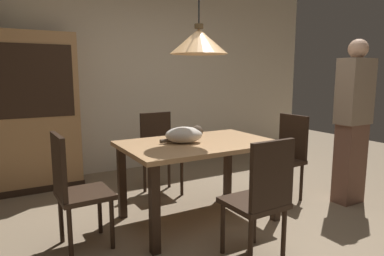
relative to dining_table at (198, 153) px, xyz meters
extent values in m
plane|color=#847056|center=(0.07, -0.59, -0.65)|extent=(10.00, 10.00, 0.00)
cube|color=beige|center=(0.07, 2.06, 0.80)|extent=(6.40, 0.10, 2.90)
cube|color=tan|center=(0.00, 0.00, 0.08)|extent=(1.40, 0.90, 0.04)
cube|color=black|center=(-0.62, -0.39, -0.29)|extent=(0.07, 0.07, 0.71)
cube|color=black|center=(0.62, -0.39, -0.29)|extent=(0.07, 0.07, 0.71)
cube|color=black|center=(-0.62, 0.39, -0.29)|extent=(0.07, 0.07, 0.71)
cube|color=black|center=(0.62, 0.39, -0.29)|extent=(0.07, 0.07, 0.71)
cube|color=black|center=(-1.05, 0.00, -0.22)|extent=(0.42, 0.42, 0.04)
cube|color=black|center=(-1.23, -0.01, 0.04)|extent=(0.05, 0.38, 0.48)
cylinder|color=black|center=(-0.88, -0.15, -0.44)|extent=(0.04, 0.04, 0.41)
cylinder|color=black|center=(-0.90, 0.17, -0.44)|extent=(0.04, 0.04, 0.41)
cylinder|color=black|center=(-1.20, -0.17, -0.44)|extent=(0.04, 0.04, 0.41)
cylinder|color=black|center=(-1.22, 0.15, -0.44)|extent=(0.04, 0.04, 0.41)
cube|color=black|center=(1.05, 0.00, -0.22)|extent=(0.42, 0.42, 0.04)
cube|color=black|center=(1.23, 0.01, 0.04)|extent=(0.06, 0.38, 0.48)
cylinder|color=black|center=(0.88, 0.15, -0.44)|extent=(0.04, 0.04, 0.41)
cylinder|color=black|center=(0.90, -0.17, -0.44)|extent=(0.04, 0.04, 0.41)
cylinder|color=black|center=(1.20, 0.17, -0.44)|extent=(0.04, 0.04, 0.41)
cylinder|color=black|center=(1.22, -0.15, -0.44)|extent=(0.04, 0.04, 0.41)
cube|color=black|center=(0.00, 0.80, -0.22)|extent=(0.41, 0.41, 0.04)
cube|color=black|center=(0.00, 0.98, 0.04)|extent=(0.38, 0.04, 0.48)
cylinder|color=black|center=(-0.16, 0.64, -0.44)|extent=(0.04, 0.04, 0.41)
cylinder|color=black|center=(0.16, 0.64, -0.44)|extent=(0.04, 0.04, 0.41)
cylinder|color=black|center=(-0.16, 0.96, -0.44)|extent=(0.04, 0.04, 0.41)
cylinder|color=black|center=(0.16, 0.96, -0.44)|extent=(0.04, 0.04, 0.41)
cube|color=black|center=(0.00, -0.80, -0.22)|extent=(0.41, 0.41, 0.04)
cube|color=black|center=(0.01, -0.98, 0.04)|extent=(0.38, 0.05, 0.48)
cylinder|color=black|center=(0.16, -0.64, -0.44)|extent=(0.04, 0.04, 0.41)
cylinder|color=black|center=(-0.16, -0.64, -0.44)|extent=(0.04, 0.04, 0.41)
cylinder|color=black|center=(0.16, -0.96, -0.44)|extent=(0.04, 0.04, 0.41)
cylinder|color=black|center=(-0.16, -0.96, -0.44)|extent=(0.04, 0.04, 0.41)
ellipsoid|color=beige|center=(-0.14, 0.02, 0.18)|extent=(0.39, 0.32, 0.15)
sphere|color=brown|center=(-0.01, 0.00, 0.20)|extent=(0.11, 0.11, 0.11)
cylinder|color=brown|center=(-0.26, 0.08, 0.13)|extent=(0.18, 0.04, 0.04)
cone|color=#E0A86B|center=(0.00, 0.00, 1.01)|extent=(0.52, 0.52, 0.22)
cylinder|color=#513D23|center=(0.00, 0.00, 1.14)|extent=(0.08, 0.08, 0.04)
cube|color=#A87A4C|center=(-1.29, 1.73, 0.28)|extent=(1.10, 0.44, 1.85)
cube|color=black|center=(-1.29, 1.51, 0.65)|extent=(0.97, 0.01, 0.81)
cube|color=black|center=(-1.29, 1.73, -0.61)|extent=(1.12, 0.45, 0.08)
cube|color=brown|center=(1.63, -0.43, -0.22)|extent=(0.30, 0.20, 0.86)
cube|color=#84705B|center=(1.63, -0.43, 0.55)|extent=(0.36, 0.22, 0.68)
sphere|color=tan|center=(1.63, -0.43, 0.98)|extent=(0.20, 0.20, 0.20)
camera|label=1|loc=(-1.59, -2.67, 0.73)|focal=31.92mm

